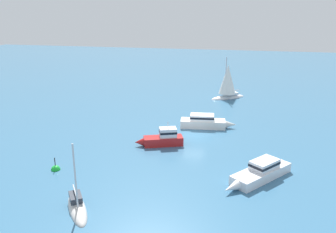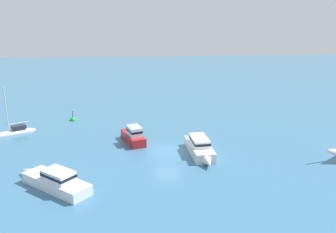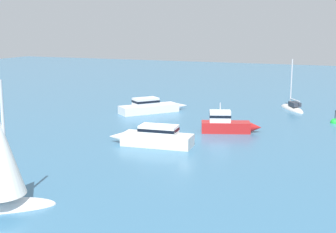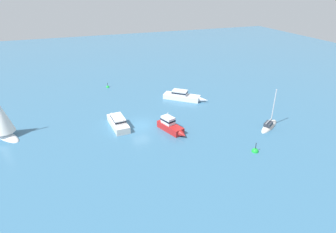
% 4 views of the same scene
% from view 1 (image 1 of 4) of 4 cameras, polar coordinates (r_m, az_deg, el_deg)
% --- Properties ---
extents(ground_plane, '(160.00, 160.00, 0.00)m').
position_cam_1_polar(ground_plane, '(43.86, 4.11, -2.99)').
color(ground_plane, teal).
extents(powerboat, '(7.15, 2.45, 1.71)m').
position_cam_1_polar(powerboat, '(46.54, 5.84, -0.85)').
color(powerboat, silver).
rests_on(powerboat, ground).
extents(motor_cruiser, '(6.32, 7.19, 1.69)m').
position_cam_1_polar(motor_cruiser, '(34.34, 14.29, -8.50)').
color(motor_cruiser, white).
rests_on(motor_cruiser, ground).
extents(sailboat, '(3.90, 5.10, 6.21)m').
position_cam_1_polar(sailboat, '(30.05, -14.12, -13.76)').
color(sailboat, silver).
rests_on(sailboat, ground).
extents(cabin_cruiser, '(5.50, 2.98, 2.72)m').
position_cam_1_polar(cabin_cruiser, '(40.68, -0.91, -3.49)').
color(cabin_cruiser, '#B21E1E').
rests_on(cabin_cruiser, ground).
extents(sailboat_1, '(6.10, 5.01, 7.38)m').
position_cam_1_polar(sailboat_1, '(60.66, 9.40, 5.11)').
color(sailboat_1, white).
rests_on(sailboat_1, ground).
extents(channel_buoy, '(0.88, 0.88, 1.71)m').
position_cam_1_polar(channel_buoy, '(36.87, -17.28, -8.00)').
color(channel_buoy, green).
rests_on(channel_buoy, ground).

